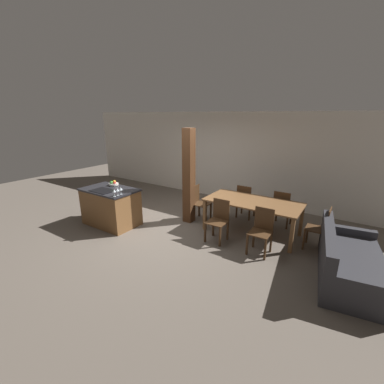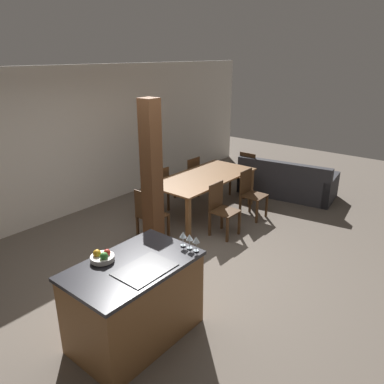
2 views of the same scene
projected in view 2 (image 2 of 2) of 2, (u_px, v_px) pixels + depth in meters
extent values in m
plane|color=#665B51|center=(176.00, 269.00, 5.33)|extent=(16.00, 16.00, 0.00)
cube|color=silver|center=(52.00, 146.00, 6.57)|extent=(11.20, 0.08, 2.70)
cube|color=brown|center=(135.00, 303.00, 3.92)|extent=(1.31, 0.80, 0.86)
cube|color=#232328|center=(133.00, 265.00, 3.76)|extent=(1.35, 0.84, 0.04)
cube|color=black|center=(145.00, 269.00, 3.65)|extent=(0.56, 0.40, 0.01)
cylinder|color=silver|center=(102.00, 258.00, 3.79)|extent=(0.24, 0.24, 0.05)
sphere|color=red|center=(107.00, 252.00, 3.80)|extent=(0.07, 0.07, 0.07)
sphere|color=gold|center=(97.00, 253.00, 3.78)|extent=(0.08, 0.08, 0.08)
sphere|color=#3D8E38|center=(104.00, 256.00, 3.73)|extent=(0.08, 0.08, 0.08)
cylinder|color=silver|center=(196.00, 250.00, 3.98)|extent=(0.06, 0.06, 0.00)
cylinder|color=silver|center=(196.00, 246.00, 3.96)|extent=(0.01, 0.01, 0.09)
cone|color=silver|center=(196.00, 240.00, 3.94)|extent=(0.08, 0.08, 0.07)
cylinder|color=silver|center=(190.00, 248.00, 4.04)|extent=(0.06, 0.06, 0.00)
cylinder|color=silver|center=(190.00, 244.00, 4.02)|extent=(0.01, 0.01, 0.09)
cone|color=silver|center=(190.00, 237.00, 3.99)|extent=(0.08, 0.08, 0.07)
cylinder|color=silver|center=(183.00, 245.00, 4.09)|extent=(0.06, 0.06, 0.00)
cylinder|color=silver|center=(183.00, 241.00, 4.07)|extent=(0.01, 0.01, 0.09)
cone|color=silver|center=(183.00, 235.00, 4.04)|extent=(0.08, 0.08, 0.07)
cube|color=brown|center=(204.00, 177.00, 6.89)|extent=(2.09, 1.02, 0.03)
cube|color=brown|center=(188.00, 219.00, 6.05)|extent=(0.07, 0.07, 0.73)
cube|color=brown|center=(251.00, 187.00, 7.47)|extent=(0.07, 0.07, 0.73)
cube|color=brown|center=(150.00, 206.00, 6.57)|extent=(0.07, 0.07, 0.73)
cube|color=brown|center=(215.00, 179.00, 7.99)|extent=(0.07, 0.07, 0.73)
cube|color=#472D19|center=(225.00, 211.00, 6.18)|extent=(0.40, 0.40, 0.02)
cube|color=#472D19|center=(216.00, 195.00, 6.21)|extent=(0.38, 0.02, 0.45)
cube|color=#472D19|center=(227.00, 230.00, 6.02)|extent=(0.04, 0.04, 0.42)
cube|color=#472D19|center=(239.00, 223.00, 6.28)|extent=(0.04, 0.04, 0.42)
cube|color=#472D19|center=(210.00, 224.00, 6.23)|extent=(0.04, 0.04, 0.42)
cube|color=#472D19|center=(222.00, 217.00, 6.49)|extent=(0.04, 0.04, 0.42)
cube|color=#472D19|center=(254.00, 195.00, 6.86)|extent=(0.40, 0.40, 0.02)
cube|color=#472D19|center=(246.00, 181.00, 6.89)|extent=(0.38, 0.02, 0.45)
cube|color=#472D19|center=(257.00, 212.00, 6.70)|extent=(0.04, 0.04, 0.42)
cube|color=#472D19|center=(267.00, 206.00, 6.96)|extent=(0.04, 0.04, 0.42)
cube|color=#472D19|center=(240.00, 207.00, 6.91)|extent=(0.04, 0.04, 0.42)
cube|color=#472D19|center=(250.00, 202.00, 7.17)|extent=(0.04, 0.04, 0.42)
cube|color=#472D19|center=(155.00, 190.00, 7.13)|extent=(0.40, 0.40, 0.02)
cube|color=#472D19|center=(162.00, 180.00, 6.94)|extent=(0.38, 0.02, 0.45)
cube|color=#472D19|center=(155.00, 196.00, 7.45)|extent=(0.04, 0.04, 0.42)
cube|color=#472D19|center=(142.00, 201.00, 7.19)|extent=(0.04, 0.04, 0.42)
cube|color=#472D19|center=(168.00, 200.00, 7.24)|extent=(0.04, 0.04, 0.42)
cube|color=#472D19|center=(155.00, 206.00, 6.98)|extent=(0.04, 0.04, 0.42)
cube|color=#472D19|center=(187.00, 178.00, 7.82)|extent=(0.40, 0.40, 0.02)
cube|color=#472D19|center=(194.00, 169.00, 7.62)|extent=(0.38, 0.02, 0.45)
cube|color=#472D19|center=(186.00, 184.00, 8.13)|extent=(0.04, 0.04, 0.42)
cube|color=#472D19|center=(175.00, 188.00, 7.87)|extent=(0.04, 0.04, 0.42)
cube|color=#472D19|center=(198.00, 188.00, 7.92)|extent=(0.04, 0.04, 0.42)
cube|color=#472D19|center=(188.00, 192.00, 7.66)|extent=(0.04, 0.04, 0.42)
cube|color=#472D19|center=(153.00, 215.00, 6.02)|extent=(0.40, 0.40, 0.02)
cube|color=#472D19|center=(143.00, 205.00, 5.80)|extent=(0.02, 0.38, 0.45)
cube|color=#472D19|center=(168.00, 227.00, 6.12)|extent=(0.04, 0.04, 0.42)
cube|color=#472D19|center=(153.00, 221.00, 6.33)|extent=(0.04, 0.04, 0.42)
cube|color=#472D19|center=(153.00, 235.00, 5.86)|extent=(0.04, 0.04, 0.42)
cube|color=#472D19|center=(138.00, 228.00, 6.07)|extent=(0.04, 0.04, 0.42)
cube|color=#472D19|center=(242.00, 176.00, 7.97)|extent=(0.40, 0.40, 0.02)
cube|color=#472D19|center=(247.00, 163.00, 8.03)|extent=(0.02, 0.38, 0.45)
cube|color=#472D19|center=(230.00, 186.00, 8.03)|extent=(0.04, 0.04, 0.42)
cube|color=#472D19|center=(244.00, 189.00, 7.82)|extent=(0.04, 0.04, 0.42)
cube|color=#472D19|center=(239.00, 182.00, 8.28)|extent=(0.04, 0.04, 0.42)
cube|color=#472D19|center=(253.00, 185.00, 8.07)|extent=(0.04, 0.04, 0.42)
cube|color=#2D2D33|center=(287.00, 185.00, 8.09)|extent=(1.20, 2.06, 0.40)
cube|color=#2D2D33|center=(283.00, 172.00, 7.64)|extent=(0.43, 1.95, 0.41)
cube|color=#2D2D33|center=(331.00, 190.00, 7.63)|extent=(0.94, 0.27, 0.54)
cube|color=#2D2D33|center=(248.00, 175.00, 8.51)|extent=(0.94, 0.27, 0.54)
cube|color=#4C2D19|center=(152.00, 179.00, 5.46)|extent=(0.24, 0.24, 2.32)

